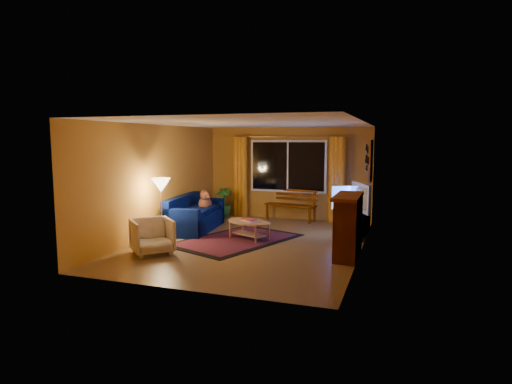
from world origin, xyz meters
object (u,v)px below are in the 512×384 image
(bench, at_px, (290,213))
(coffee_table, at_px, (249,230))
(sofa, at_px, (195,213))
(armchair, at_px, (152,235))
(floor_lamp, at_px, (162,210))
(tv_console, at_px, (355,224))

(bench, relative_size, coffee_table, 1.24)
(sofa, xyz_separation_m, coffee_table, (1.58, -0.54, -0.20))
(armchair, distance_m, coffee_table, 2.18)
(bench, distance_m, armchair, 4.48)
(floor_lamp, bearing_deg, armchair, -69.38)
(armchair, bearing_deg, sofa, 49.58)
(sofa, relative_size, tv_console, 1.52)
(floor_lamp, bearing_deg, coffee_table, 24.92)
(floor_lamp, distance_m, tv_console, 4.30)
(coffee_table, relative_size, tv_console, 0.85)
(floor_lamp, xyz_separation_m, tv_console, (3.83, 1.92, -0.40))
(sofa, relative_size, floor_lamp, 1.50)
(sofa, xyz_separation_m, tv_console, (3.72, 0.59, -0.13))
(armchair, relative_size, floor_lamp, 0.55)
(coffee_table, height_order, tv_console, tv_console)
(sofa, bearing_deg, bench, 38.82)
(sofa, xyz_separation_m, armchair, (0.24, -2.25, -0.04))
(bench, height_order, sofa, sofa)
(floor_lamp, height_order, coffee_table, floor_lamp)
(sofa, relative_size, coffee_table, 1.79)
(sofa, distance_m, armchair, 2.26)
(tv_console, bearing_deg, floor_lamp, -147.07)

